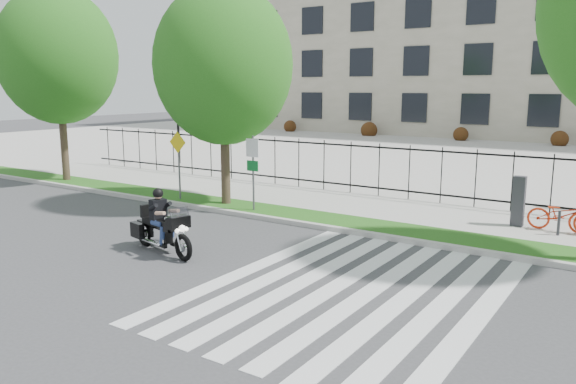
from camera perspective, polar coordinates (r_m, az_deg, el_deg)
The scene contains 14 objects.
ground at distance 14.84m, azimuth -10.44°, elevation -6.13°, with size 120.00×120.00×0.00m, color #3B3B3E.
curb at distance 17.87m, azimuth -1.27°, elevation -2.82°, with size 60.00×0.20×0.15m, color #AEACA4.
grass_verge at distance 18.55m, azimuth 0.24°, elevation -2.31°, with size 60.00×1.50×0.15m, color #235114.
sidewalk at distance 20.64m, azimuth 4.08°, elevation -1.01°, with size 60.00×3.50×0.15m, color #A6A29B.
plaza at distance 36.75m, azimuth 17.81°, elevation 3.61°, with size 80.00×34.00×0.10m, color #A6A29B.
crosswalk_stripes at distance 12.13m, azimuth 6.43°, elevation -9.86°, with size 5.70×8.00×0.01m, color silver, non-canonical shape.
iron_fence at distance 21.97m, azimuth 6.38°, elevation 2.51°, with size 30.00×0.06×2.00m, color black, non-canonical shape.
office_building at distance 56.23m, azimuth 24.31°, elevation 15.61°, with size 60.00×21.90×20.15m.
lamp_post_left at distance 31.20m, azimuth -11.17°, elevation 8.57°, with size 1.06×0.70×4.25m.
street_tree_0 at distance 26.69m, azimuth -22.35°, elevation 12.64°, with size 5.07×5.07×8.30m.
street_tree_1 at distance 19.74m, azimuth -6.58°, elevation 12.71°, with size 4.77×4.77×7.57m.
sign_pole_regulatory at distance 18.67m, azimuth -3.59°, elevation 2.94°, with size 0.50×0.09×2.50m.
sign_pole_warning at distance 20.91m, azimuth -11.06°, elevation 3.60°, with size 0.78×0.09×2.49m.
motorcycle_rider at distance 14.83m, azimuth -12.65°, elevation -3.52°, with size 2.58×1.10×2.02m.
Camera 1 is at (9.98, -10.12, 4.25)m, focal length 35.00 mm.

